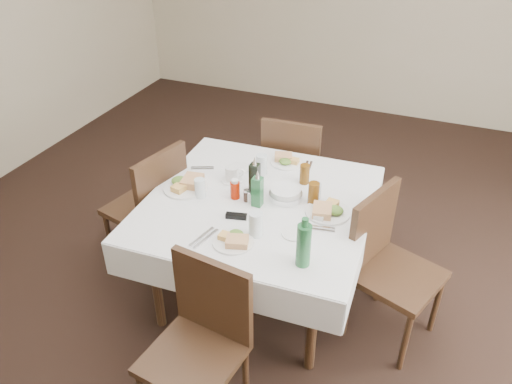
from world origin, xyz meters
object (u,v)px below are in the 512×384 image
dining_table (259,211)px  ketchup_bottle (235,189)px  oil_cruet_dark (255,176)px  chair_north (293,164)px  coffee_mug (232,175)px  chair_south (202,335)px  water_s (256,224)px  water_n (262,164)px  water_w (200,188)px  chair_east (386,258)px  chair_west (153,202)px  oil_cruet_green (257,190)px  bread_basket (286,194)px  water_e (316,192)px  green_bottle (304,245)px

dining_table → ketchup_bottle: bearing=-171.4°
oil_cruet_dark → chair_north: bearing=89.4°
coffee_mug → chair_south: bearing=-73.8°
chair_north → water_s: chair_north is taller
water_n → water_w: 0.48m
oil_cruet_dark → dining_table: bearing=-55.8°
chair_east → chair_west: (-1.59, -0.01, -0.00)m
oil_cruet_green → oil_cruet_dark: bearing=118.1°
bread_basket → coffee_mug: (-0.39, 0.07, 0.01)m
chair_west → water_n: size_ratio=6.96×
chair_west → water_e: bearing=7.5°
bread_basket → oil_cruet_dark: (-0.21, 0.01, 0.07)m
chair_south → chair_east: size_ratio=0.96×
water_n → water_e: water_n is taller
green_bottle → coffee_mug: bearing=137.8°
dining_table → oil_cruet_green: oil_cruet_green is taller
water_e → oil_cruet_dark: oil_cruet_dark is taller
chair_north → water_w: size_ratio=7.62×
chair_north → chair_south: 1.78m
chair_east → water_s: bearing=-154.7°
chair_west → oil_cruet_dark: size_ratio=3.96×
chair_east → coffee_mug: bearing=172.0°
chair_south → green_bottle: green_bottle is taller
water_s → oil_cruet_dark: bearing=113.1°
oil_cruet_dark → ketchup_bottle: (-0.08, -0.12, -0.04)m
chair_west → coffee_mug: chair_west is taller
water_e → green_bottle: (0.11, -0.60, 0.07)m
oil_cruet_green → green_bottle: 0.59m
chair_north → water_e: 0.87m
chair_east → water_n: 1.00m
chair_south → chair_west: chair_west is taller
water_w → dining_table: bearing=15.0°
water_n → coffee_mug: bearing=-132.4°
water_n → oil_cruet_dark: 0.22m
water_w → coffee_mug: size_ratio=0.86×
chair_east → bread_basket: 0.71m
chair_north → oil_cruet_dark: size_ratio=3.90×
bread_basket → ketchup_bottle: size_ratio=1.62×
chair_south → coffee_mug: size_ratio=6.42×
chair_north → chair_east: 1.23m
water_e → green_bottle: size_ratio=0.41×
chair_west → water_w: chair_west is taller
chair_west → oil_cruet_green: bearing=-2.9°
bread_basket → ketchup_bottle: 0.31m
oil_cruet_green → green_bottle: (0.42, -0.41, 0.02)m
chair_west → water_n: 0.80m
bread_basket → green_bottle: size_ratio=0.73×
chair_north → chair_south: size_ratio=1.02×
chair_west → water_e: size_ratio=8.13×
water_s → coffee_mug: bearing=127.1°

